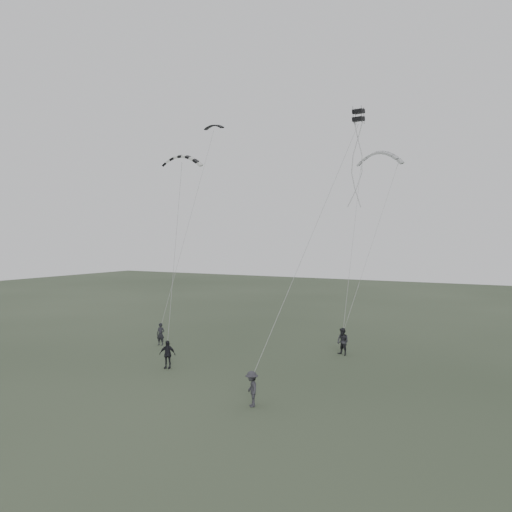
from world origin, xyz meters
The scene contains 9 objects.
ground centered at (0.00, 0.00, 0.00)m, with size 140.00×140.00×0.00m, color #2D3A27.
flyer_left centered at (-6.69, 5.00, 0.83)m, with size 0.60×0.40×1.65m, color black.
flyer_right centered at (6.28, 8.40, 0.92)m, with size 0.90×0.70×1.85m, color #232429.
flyer_center centered at (-2.08, -0.01, 0.85)m, with size 1.00×0.42×1.71m, color black.
flyer_far centered at (5.83, -3.66, 0.84)m, with size 1.09×0.62×1.68m, color #2E2D33.
kite_dark_small centered at (-5.81, 10.98, 17.34)m, with size 1.69×0.51×0.54m, color black, non-canonical shape.
kite_pale_large centered at (7.34, 13.59, 14.41)m, with size 3.45×0.78×1.46m, color #A0A1A4, non-canonical shape.
kite_striped centered at (-3.07, 2.90, 13.41)m, with size 2.64×0.66×1.07m, color black, non-canonical shape.
kite_box centered at (8.48, 4.38, 15.09)m, with size 0.57×0.57×0.69m, color black, non-canonical shape.
Camera 1 is at (17.06, -24.08, 7.94)m, focal length 35.00 mm.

